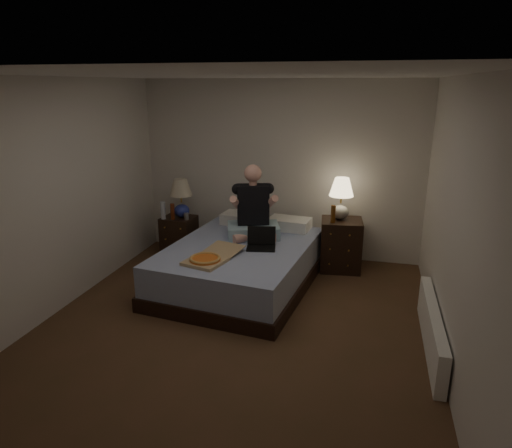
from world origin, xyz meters
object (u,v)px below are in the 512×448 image
(nightstand_left, at_px, (179,236))
(beer_bottle_left, at_px, (173,211))
(nightstand_right, at_px, (341,245))
(person, at_px, (253,202))
(lamp_right, at_px, (341,199))
(pizza_box, at_px, (205,260))
(radiator, at_px, (432,329))
(water_bottle, at_px, (163,210))
(laptop, at_px, (261,239))
(bed, at_px, (240,266))
(lamp_left, at_px, (181,198))
(soda_can, at_px, (186,216))
(beer_bottle_right, at_px, (333,214))

(nightstand_left, distance_m, beer_bottle_left, 0.42)
(nightstand_right, distance_m, person, 1.36)
(lamp_right, relative_size, pizza_box, 0.74)
(person, distance_m, radiator, 2.57)
(beer_bottle_left, relative_size, person, 0.25)
(water_bottle, height_order, laptop, water_bottle)
(water_bottle, bearing_deg, person, -12.18)
(bed, height_order, lamp_left, lamp_left)
(bed, height_order, soda_can, soda_can)
(beer_bottle_left, xyz_separation_m, laptop, (1.47, -0.74, -0.04))
(water_bottle, xyz_separation_m, soda_can, (0.33, 0.05, -0.07))
(nightstand_left, xyz_separation_m, soda_can, (0.16, -0.09, 0.34))
(beer_bottle_left, relative_size, radiator, 0.14)
(beer_bottle_left, bearing_deg, nightstand_left, 75.70)
(laptop, bearing_deg, water_bottle, 145.04)
(beer_bottle_left, height_order, pizza_box, beer_bottle_left)
(lamp_left, distance_m, radiator, 3.77)
(nightstand_left, height_order, lamp_left, lamp_left)
(nightstand_left, height_order, radiator, nightstand_left)
(water_bottle, height_order, radiator, water_bottle)
(person, xyz_separation_m, laptop, (0.21, -0.42, -0.35))
(nightstand_left, relative_size, lamp_left, 1.04)
(radiator, bearing_deg, beer_bottle_left, 154.45)
(soda_can, xyz_separation_m, person, (1.07, -0.35, 0.37))
(bed, height_order, nightstand_left, nightstand_left)
(lamp_right, height_order, beer_bottle_right, lamp_right)
(bed, relative_size, radiator, 1.33)
(person, xyz_separation_m, radiator, (2.08, -1.28, -0.80))
(nightstand_left, height_order, laptop, laptop)
(person, bearing_deg, lamp_left, 140.20)
(lamp_right, relative_size, soda_can, 5.60)
(lamp_left, bearing_deg, beer_bottle_left, -119.44)
(lamp_right, relative_size, water_bottle, 2.24)
(beer_bottle_right, distance_m, laptop, 1.10)
(beer_bottle_left, bearing_deg, soda_can, 8.47)
(nightstand_right, height_order, person, person)
(laptop, bearing_deg, person, 105.26)
(nightstand_left, xyz_separation_m, lamp_left, (0.05, 0.02, 0.57))
(beer_bottle_left, distance_m, laptop, 1.65)
(nightstand_left, bearing_deg, bed, -30.48)
(radiator, bearing_deg, nightstand_left, 152.58)
(nightstand_left, bearing_deg, beer_bottle_right, 1.91)
(lamp_left, relative_size, water_bottle, 2.24)
(bed, xyz_separation_m, radiator, (2.16, -0.91, -0.07))
(lamp_left, height_order, person, person)
(lamp_right, xyz_separation_m, laptop, (-0.85, -0.95, -0.32))
(beer_bottle_right, xyz_separation_m, pizza_box, (-1.26, -1.36, -0.24))
(beer_bottle_left, xyz_separation_m, beer_bottle_right, (2.25, 0.03, 0.11))
(lamp_right, bearing_deg, person, -153.31)
(beer_bottle_right, relative_size, pizza_box, 0.30)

